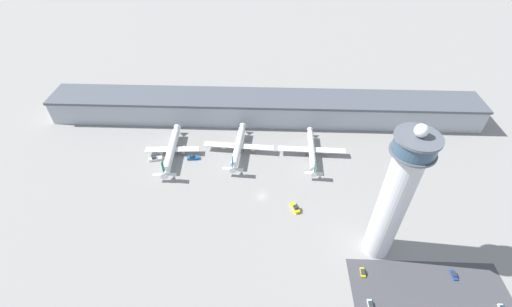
{
  "coord_description": "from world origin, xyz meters",
  "views": [
    {
      "loc": [
        1.51,
        -120.01,
        133.7
      ],
      "look_at": [
        -3.89,
        26.7,
        6.4
      ],
      "focal_mm": 24.0,
      "sensor_mm": 36.0,
      "label": 1
    }
  ],
  "objects_px": {
    "airplane_gate_charlie": "(312,150)",
    "car_maroon_suv": "(454,275)",
    "service_truck_fuel": "(295,208)",
    "car_green_van": "(363,272)",
    "control_tower": "(395,197)",
    "service_truck_baggage": "(193,158)",
    "airplane_gate_bravo": "(238,146)",
    "airplane_gate_alpha": "(172,150)",
    "car_black_suv": "(370,304)",
    "service_truck_catering": "(155,159)"
  },
  "relations": [
    {
      "from": "car_black_suv",
      "to": "car_maroon_suv",
      "type": "bearing_deg",
      "value": 20.13
    },
    {
      "from": "airplane_gate_alpha",
      "to": "car_black_suv",
      "type": "distance_m",
      "value": 130.8
    },
    {
      "from": "airplane_gate_alpha",
      "to": "service_truck_catering",
      "type": "xyz_separation_m",
      "value": [
        -9.08,
        -4.7,
        -3.18
      ]
    },
    {
      "from": "control_tower",
      "to": "airplane_gate_bravo",
      "type": "xyz_separation_m",
      "value": [
        -66.73,
        64.25,
        -29.97
      ]
    },
    {
      "from": "airplane_gate_charlie",
      "to": "car_black_suv",
      "type": "distance_m",
      "value": 90.48
    },
    {
      "from": "service_truck_baggage",
      "to": "control_tower",
      "type": "bearing_deg",
      "value": -31.57
    },
    {
      "from": "airplane_gate_bravo",
      "to": "service_truck_baggage",
      "type": "height_order",
      "value": "airplane_gate_bravo"
    },
    {
      "from": "airplane_gate_alpha",
      "to": "car_green_van",
      "type": "height_order",
      "value": "airplane_gate_alpha"
    },
    {
      "from": "car_green_van",
      "to": "airplane_gate_charlie",
      "type": "bearing_deg",
      "value": 101.6
    },
    {
      "from": "service_truck_fuel",
      "to": "car_green_van",
      "type": "bearing_deg",
      "value": -51.67
    },
    {
      "from": "service_truck_catering",
      "to": "service_truck_fuel",
      "type": "bearing_deg",
      "value": -23.18
    },
    {
      "from": "control_tower",
      "to": "airplane_gate_bravo",
      "type": "distance_m",
      "value": 97.36
    },
    {
      "from": "control_tower",
      "to": "service_truck_fuel",
      "type": "relative_size",
      "value": 9.48
    },
    {
      "from": "control_tower",
      "to": "service_truck_baggage",
      "type": "bearing_deg",
      "value": 148.43
    },
    {
      "from": "airplane_gate_alpha",
      "to": "airplane_gate_charlie",
      "type": "distance_m",
      "value": 82.21
    },
    {
      "from": "control_tower",
      "to": "car_black_suv",
      "type": "bearing_deg",
      "value": -106.43
    },
    {
      "from": "service_truck_fuel",
      "to": "service_truck_catering",
      "type": "bearing_deg",
      "value": 156.82
    },
    {
      "from": "airplane_gate_bravo",
      "to": "service_truck_fuel",
      "type": "xyz_separation_m",
      "value": [
        31.72,
        -42.83,
        -3.59
      ]
    },
    {
      "from": "car_green_van",
      "to": "car_black_suv",
      "type": "distance_m",
      "value": 13.72
    },
    {
      "from": "airplane_gate_alpha",
      "to": "car_black_suv",
      "type": "xyz_separation_m",
      "value": [
        97.9,
        -86.66,
        -3.59
      ]
    },
    {
      "from": "control_tower",
      "to": "airplane_gate_alpha",
      "type": "distance_m",
      "value": 125.4
    },
    {
      "from": "airplane_gate_charlie",
      "to": "car_maroon_suv",
      "type": "relative_size",
      "value": 9.02
    },
    {
      "from": "control_tower",
      "to": "airplane_gate_bravo",
      "type": "relative_size",
      "value": 1.63
    },
    {
      "from": "service_truck_baggage",
      "to": "car_maroon_suv",
      "type": "bearing_deg",
      "value": -29.47
    },
    {
      "from": "control_tower",
      "to": "car_green_van",
      "type": "xyz_separation_m",
      "value": [
        -8.05,
        -12.68,
        -33.97
      ]
    },
    {
      "from": "airplane_gate_alpha",
      "to": "service_truck_catering",
      "type": "height_order",
      "value": "airplane_gate_alpha"
    },
    {
      "from": "airplane_gate_bravo",
      "to": "car_black_suv",
      "type": "xyz_separation_m",
      "value": [
        58.95,
        -90.64,
        -4.03
      ]
    },
    {
      "from": "airplane_gate_charlie",
      "to": "car_black_suv",
      "type": "bearing_deg",
      "value": -79.98
    },
    {
      "from": "airplane_gate_charlie",
      "to": "car_maroon_suv",
      "type": "bearing_deg",
      "value": -54.44
    },
    {
      "from": "service_truck_baggage",
      "to": "car_green_van",
      "type": "relative_size",
      "value": 1.56
    },
    {
      "from": "service_truck_catering",
      "to": "car_green_van",
      "type": "distance_m",
      "value": 126.67
    },
    {
      "from": "control_tower",
      "to": "service_truck_catering",
      "type": "bearing_deg",
      "value": 154.17
    },
    {
      "from": "airplane_gate_alpha",
      "to": "service_truck_baggage",
      "type": "height_order",
      "value": "airplane_gate_alpha"
    },
    {
      "from": "service_truck_catering",
      "to": "car_black_suv",
      "type": "xyz_separation_m",
      "value": [
        106.98,
        -81.96,
        -0.41
      ]
    },
    {
      "from": "control_tower",
      "to": "airplane_gate_alpha",
      "type": "height_order",
      "value": "control_tower"
    },
    {
      "from": "car_green_van",
      "to": "car_black_suv",
      "type": "bearing_deg",
      "value": -88.9
    },
    {
      "from": "car_maroon_suv",
      "to": "car_black_suv",
      "type": "xyz_separation_m",
      "value": [
        -37.97,
        -13.92,
        -0.03
      ]
    },
    {
      "from": "airplane_gate_alpha",
      "to": "airplane_gate_bravo",
      "type": "relative_size",
      "value": 1.06
    },
    {
      "from": "car_green_van",
      "to": "car_maroon_suv",
      "type": "relative_size",
      "value": 0.97
    },
    {
      "from": "service_truck_baggage",
      "to": "car_maroon_suv",
      "type": "xyz_separation_m",
      "value": [
        123.13,
        -69.59,
        -0.44
      ]
    },
    {
      "from": "airplane_gate_bravo",
      "to": "car_green_van",
      "type": "xyz_separation_m",
      "value": [
        58.68,
        -76.93,
        -4.0
      ]
    },
    {
      "from": "airplane_gate_bravo",
      "to": "service_truck_catering",
      "type": "xyz_separation_m",
      "value": [
        -48.03,
        -8.68,
        -3.62
      ]
    },
    {
      "from": "service_truck_baggage",
      "to": "car_black_suv",
      "type": "relative_size",
      "value": 1.7
    },
    {
      "from": "airplane_gate_bravo",
      "to": "car_maroon_suv",
      "type": "xyz_separation_m",
      "value": [
        96.92,
        -76.73,
        -4.0
      ]
    },
    {
      "from": "service_truck_baggage",
      "to": "airplane_gate_alpha",
      "type": "bearing_deg",
      "value": 166.07
    },
    {
      "from": "car_green_van",
      "to": "car_maroon_suv",
      "type": "height_order",
      "value": "car_green_van"
    },
    {
      "from": "airplane_gate_alpha",
      "to": "car_maroon_suv",
      "type": "relative_size",
      "value": 9.8
    },
    {
      "from": "service_truck_baggage",
      "to": "service_truck_fuel",
      "type": "bearing_deg",
      "value": -31.64
    },
    {
      "from": "airplane_gate_bravo",
      "to": "service_truck_catering",
      "type": "relative_size",
      "value": 5.21
    },
    {
      "from": "airplane_gate_charlie",
      "to": "service_truck_fuel",
      "type": "relative_size",
      "value": 5.67
    }
  ]
}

